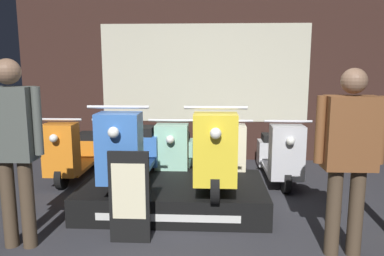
{
  "coord_description": "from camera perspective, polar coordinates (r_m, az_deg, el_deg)",
  "views": [
    {
      "loc": [
        0.13,
        -3.27,
        1.71
      ],
      "look_at": [
        -0.13,
        1.6,
        0.88
      ],
      "focal_mm": 35.0,
      "sensor_mm": 36.0,
      "label": 1
    }
  ],
  "objects": [
    {
      "name": "ground_plane",
      "position": [
        3.7,
        0.67,
        -17.87
      ],
      "size": [
        30.0,
        30.0,
        0.0
      ],
      "primitive_type": "plane",
      "color": "#2D2D33"
    },
    {
      "name": "shop_wall_back",
      "position": [
        6.68,
        1.92,
        8.74
      ],
      "size": [
        6.61,
        0.09,
        3.2
      ],
      "color": "#331E19",
      "rests_on": "ground_plane"
    },
    {
      "name": "display_platform",
      "position": [
        4.56,
        -2.83,
        -10.24
      ],
      "size": [
        2.16,
        1.26,
        0.32
      ],
      "color": "black",
      "rests_on": "ground_plane"
    },
    {
      "name": "scooter_display_left",
      "position": [
        4.42,
        -9.26,
        -3.56
      ],
      "size": [
        0.62,
        1.65,
        0.99
      ],
      "color": "black",
      "rests_on": "display_platform"
    },
    {
      "name": "scooter_display_right",
      "position": [
        4.32,
        3.48,
        -3.75
      ],
      "size": [
        0.62,
        1.65,
        0.99
      ],
      "color": "black",
      "rests_on": "display_platform"
    },
    {
      "name": "scooter_backrow_0",
      "position": [
        5.96,
        -17.33,
        -3.53
      ],
      "size": [
        0.62,
        1.65,
        0.99
      ],
      "color": "black",
      "rests_on": "ground_plane"
    },
    {
      "name": "scooter_backrow_1",
      "position": [
        5.74,
        -10.13,
        -3.73
      ],
      "size": [
        0.62,
        1.65,
        0.99
      ],
      "color": "black",
      "rests_on": "ground_plane"
    },
    {
      "name": "scooter_backrow_2",
      "position": [
        5.62,
        -2.48,
        -3.88
      ],
      "size": [
        0.62,
        1.65,
        0.99
      ],
      "color": "black",
      "rests_on": "ground_plane"
    },
    {
      "name": "scooter_backrow_3",
      "position": [
        5.6,
        5.37,
        -3.97
      ],
      "size": [
        0.62,
        1.65,
        0.99
      ],
      "color": "black",
      "rests_on": "ground_plane"
    },
    {
      "name": "scooter_backrow_4",
      "position": [
        5.68,
        13.13,
        -3.98
      ],
      "size": [
        0.62,
        1.65,
        0.99
      ],
      "color": "black",
      "rests_on": "ground_plane"
    },
    {
      "name": "person_left_browsing",
      "position": [
        3.76,
        -25.62,
        -1.62
      ],
      "size": [
        0.56,
        0.23,
        1.76
      ],
      "color": "#473828",
      "rests_on": "ground_plane"
    },
    {
      "name": "person_right_browsing",
      "position": [
        3.52,
        22.83,
        -2.79
      ],
      "size": [
        0.6,
        0.24,
        1.68
      ],
      "color": "#473828",
      "rests_on": "ground_plane"
    },
    {
      "name": "price_sign_board",
      "position": [
        3.67,
        -9.55,
        -10.35
      ],
      "size": [
        0.39,
        0.04,
        0.91
      ],
      "color": "black",
      "rests_on": "ground_plane"
    }
  ]
}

